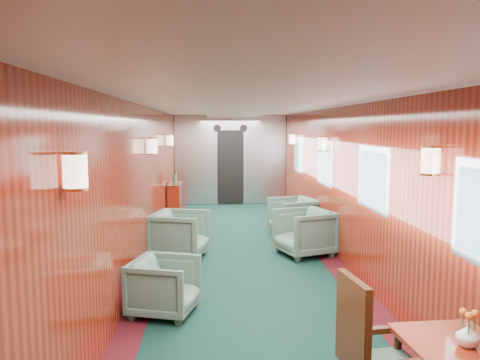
{
  "coord_description": "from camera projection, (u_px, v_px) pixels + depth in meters",
  "views": [
    {
      "loc": [
        -0.5,
        -6.64,
        2.09
      ],
      "look_at": [
        0.0,
        1.58,
        1.15
      ],
      "focal_mm": 35.0,
      "sensor_mm": 36.0,
      "label": 1
    }
  ],
  "objects": [
    {
      "name": "room",
      "position": [
        247.0,
        159.0,
        6.66
      ],
      "size": [
        12.0,
        12.1,
        2.4
      ],
      "color": "#0C2D25",
      "rests_on": "ground"
    },
    {
      "name": "bulkhead",
      "position": [
        230.0,
        161.0,
        12.58
      ],
      "size": [
        2.98,
        0.17,
        2.39
      ],
      "color": "#B5B8BD",
      "rests_on": "ground"
    },
    {
      "name": "windows_right",
      "position": [
        344.0,
        170.0,
        7.02
      ],
      "size": [
        0.02,
        8.6,
        0.8
      ],
      "color": "silver",
      "rests_on": "ground"
    },
    {
      "name": "wall_sconces",
      "position": [
        244.0,
        146.0,
        7.21
      ],
      "size": [
        2.97,
        7.97,
        0.25
      ],
      "color": "#FFE7C6",
      "rests_on": "ground"
    },
    {
      "name": "side_chair",
      "position": [
        371.0,
        353.0,
        3.07
      ],
      "size": [
        0.56,
        0.58,
        1.12
      ],
      "rotation": [
        0.0,
        0.0,
        0.13
      ],
      "color": "#1B4036",
      "rests_on": "ground"
    },
    {
      "name": "credenza",
      "position": [
        175.0,
        201.0,
        10.62
      ],
      "size": [
        0.29,
        0.92,
        1.1
      ],
      "color": "maroon",
      "rests_on": "ground"
    },
    {
      "name": "flower_vase",
      "position": [
        468.0,
        335.0,
        3.02
      ],
      "size": [
        0.19,
        0.19,
        0.16
      ],
      "primitive_type": "imported",
      "rotation": [
        0.0,
        0.0,
        -0.38
      ],
      "color": "beige",
      "rests_on": "dining_table"
    },
    {
      "name": "armchair_left_near",
      "position": [
        164.0,
        286.0,
        5.22
      ],
      "size": [
        0.85,
        0.84,
        0.63
      ],
      "primitive_type": "imported",
      "rotation": [
        0.0,
        0.0,
        1.3
      ],
      "color": "#1B4036",
      "rests_on": "ground"
    },
    {
      "name": "armchair_left_far",
      "position": [
        180.0,
        235.0,
        7.47
      ],
      "size": [
        1.0,
        0.98,
        0.75
      ],
      "primitive_type": "imported",
      "rotation": [
        0.0,
        0.0,
        1.32
      ],
      "color": "#1B4036",
      "rests_on": "ground"
    },
    {
      "name": "armchair_right_near",
      "position": [
        304.0,
        232.0,
        7.62
      ],
      "size": [
        1.05,
        1.03,
        0.75
      ],
      "primitive_type": "imported",
      "rotation": [
        0.0,
        0.0,
        -1.24
      ],
      "color": "#1B4036",
      "rests_on": "ground"
    },
    {
      "name": "armchair_right_far",
      "position": [
        294.0,
        217.0,
        8.96
      ],
      "size": [
        1.01,
        0.99,
        0.74
      ],
      "primitive_type": "imported",
      "rotation": [
        0.0,
        0.0,
        -1.28
      ],
      "color": "#1B4036",
      "rests_on": "ground"
    }
  ]
}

